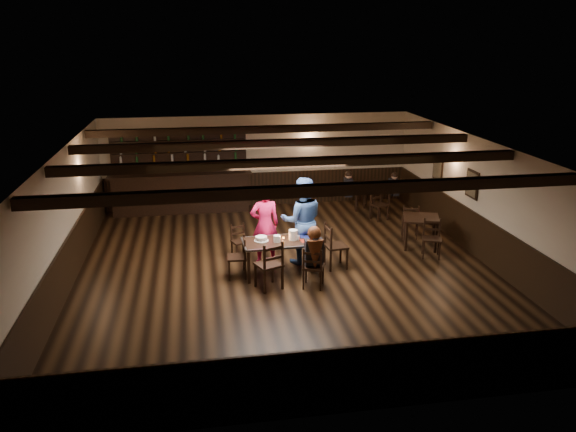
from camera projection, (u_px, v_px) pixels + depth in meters
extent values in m
plane|color=black|center=(286.00, 269.00, 12.31)|extent=(10.00, 10.00, 0.00)
cube|color=beige|center=(258.00, 161.00, 16.59)|extent=(9.00, 0.02, 2.70)
cube|color=beige|center=(349.00, 324.00, 7.21)|extent=(9.00, 0.02, 2.70)
cube|color=beige|center=(64.00, 221.00, 11.19)|extent=(0.02, 10.00, 2.70)
cube|color=beige|center=(483.00, 200.00, 12.61)|extent=(0.02, 10.00, 2.70)
cube|color=silver|center=(286.00, 147.00, 11.48)|extent=(9.00, 10.00, 0.02)
cube|color=black|center=(259.00, 189.00, 16.82)|extent=(9.00, 0.04, 1.00)
cube|color=black|center=(346.00, 380.00, 7.50)|extent=(9.00, 0.04, 1.00)
cube|color=black|center=(70.00, 261.00, 11.45)|extent=(0.04, 10.00, 1.00)
cube|color=black|center=(478.00, 236.00, 12.87)|extent=(0.04, 10.00, 1.00)
cube|color=black|center=(193.00, 146.00, 16.11)|extent=(0.90, 0.03, 1.00)
cube|color=black|center=(193.00, 146.00, 16.09)|extent=(0.80, 0.02, 0.90)
cube|color=black|center=(472.00, 184.00, 13.00)|extent=(0.03, 0.55, 0.65)
cube|color=#72664C|center=(471.00, 184.00, 12.99)|extent=(0.02, 0.45, 0.55)
cube|color=black|center=(438.00, 168.00, 14.80)|extent=(0.03, 0.55, 0.65)
cube|color=#72664C|center=(437.00, 168.00, 14.79)|extent=(0.02, 0.45, 0.55)
cube|color=black|center=(317.00, 190.00, 8.70)|extent=(8.90, 0.18, 0.18)
cube|color=black|center=(294.00, 163.00, 10.58)|extent=(8.90, 0.18, 0.18)
cube|color=black|center=(278.00, 143.00, 12.45)|extent=(8.90, 0.18, 0.18)
cube|color=black|center=(267.00, 129.00, 14.33)|extent=(8.90, 0.18, 0.18)
cube|color=black|center=(249.00, 267.00, 11.50)|extent=(0.06, 0.06, 0.71)
cube|color=black|center=(244.00, 255.00, 12.16)|extent=(0.06, 0.06, 0.71)
cube|color=black|center=(321.00, 261.00, 11.81)|extent=(0.06, 0.06, 0.71)
cube|color=black|center=(312.00, 249.00, 12.46)|extent=(0.06, 0.06, 0.71)
cube|color=black|center=(282.00, 242.00, 11.87)|extent=(1.68, 0.90, 0.04)
cube|color=#A5A8AD|center=(278.00, 235.00, 12.23)|extent=(1.65, 0.10, 0.05)
cube|color=#A5A8AD|center=(286.00, 248.00, 11.50)|extent=(1.65, 0.10, 0.05)
cube|color=#A5A8AD|center=(319.00, 239.00, 12.03)|extent=(0.07, 0.82, 0.05)
cube|color=#A5A8AD|center=(244.00, 244.00, 11.70)|extent=(0.07, 0.82, 0.05)
cube|color=black|center=(273.00, 271.00, 11.58)|extent=(0.05, 0.05, 0.49)
cube|color=black|center=(282.00, 278.00, 11.27)|extent=(0.05, 0.05, 0.49)
cube|color=black|center=(255.00, 276.00, 11.37)|extent=(0.05, 0.05, 0.49)
cube|color=black|center=(265.00, 282.00, 11.06)|extent=(0.05, 0.05, 0.49)
cube|color=black|center=(269.00, 265.00, 11.24)|extent=(0.61, 0.60, 0.05)
cube|color=black|center=(274.00, 256.00, 11.00)|extent=(0.46, 0.22, 0.51)
cube|color=black|center=(274.00, 258.00, 11.02)|extent=(0.39, 0.18, 0.06)
cube|color=black|center=(273.00, 248.00, 10.95)|extent=(0.39, 0.18, 0.06)
cube|color=black|center=(323.00, 275.00, 11.51)|extent=(0.04, 0.04, 0.42)
cube|color=black|center=(321.00, 281.00, 11.20)|extent=(0.04, 0.04, 0.42)
cube|color=black|center=(306.00, 273.00, 11.57)|extent=(0.04, 0.04, 0.42)
cube|color=black|center=(303.00, 280.00, 11.26)|extent=(0.04, 0.04, 0.42)
cube|color=black|center=(313.00, 267.00, 11.32)|extent=(0.52, 0.51, 0.04)
cube|color=black|center=(312.00, 260.00, 11.09)|extent=(0.39, 0.18, 0.44)
cube|color=black|center=(312.00, 262.00, 11.11)|extent=(0.34, 0.15, 0.05)
cube|color=black|center=(312.00, 254.00, 11.05)|extent=(0.34, 0.15, 0.05)
cube|color=black|center=(229.00, 264.00, 12.01)|extent=(0.04, 0.04, 0.43)
cube|color=black|center=(245.00, 264.00, 12.04)|extent=(0.04, 0.04, 0.43)
cube|color=black|center=(229.00, 271.00, 11.67)|extent=(0.04, 0.04, 0.43)
cube|color=black|center=(246.00, 270.00, 11.70)|extent=(0.04, 0.04, 0.43)
cube|color=black|center=(237.00, 257.00, 11.78)|extent=(0.42, 0.44, 0.04)
cube|color=black|center=(245.00, 247.00, 11.73)|extent=(0.06, 0.42, 0.45)
cube|color=black|center=(245.00, 249.00, 11.75)|extent=(0.05, 0.36, 0.05)
cube|color=black|center=(245.00, 241.00, 11.69)|extent=(0.05, 0.36, 0.05)
cube|color=black|center=(347.00, 259.00, 12.20)|extent=(0.04, 0.04, 0.48)
cube|color=black|center=(331.00, 261.00, 12.11)|extent=(0.04, 0.04, 0.48)
cube|color=black|center=(340.00, 253.00, 12.57)|extent=(0.04, 0.04, 0.48)
cube|color=black|center=(324.00, 255.00, 12.47)|extent=(0.04, 0.04, 0.48)
cube|color=black|center=(336.00, 246.00, 12.26)|extent=(0.49, 0.51, 0.04)
cube|color=black|center=(328.00, 236.00, 12.13)|extent=(0.09, 0.47, 0.50)
cube|color=black|center=(328.00, 238.00, 12.15)|extent=(0.07, 0.40, 0.06)
cube|color=black|center=(328.00, 229.00, 12.09)|extent=(0.07, 0.40, 0.06)
cube|color=black|center=(237.00, 253.00, 12.72)|extent=(0.04, 0.04, 0.37)
cube|color=black|center=(232.00, 249.00, 12.97)|extent=(0.04, 0.04, 0.37)
cube|color=black|center=(249.00, 251.00, 12.86)|extent=(0.04, 0.04, 0.37)
cube|color=black|center=(244.00, 247.00, 13.11)|extent=(0.04, 0.04, 0.37)
cube|color=black|center=(240.00, 241.00, 12.85)|extent=(0.45, 0.44, 0.03)
cube|color=black|center=(238.00, 232.00, 12.92)|extent=(0.35, 0.14, 0.39)
cube|color=black|center=(238.00, 233.00, 12.93)|extent=(0.30, 0.12, 0.04)
cube|color=black|center=(237.00, 227.00, 12.88)|extent=(0.30, 0.12, 0.04)
imported|color=#E7205D|center=(265.00, 225.00, 12.41)|extent=(0.69, 0.48, 1.79)
imported|color=#2A5087|center=(302.00, 221.00, 12.41)|extent=(1.00, 0.80, 1.96)
cube|color=black|center=(312.00, 260.00, 11.41)|extent=(0.34, 0.34, 0.14)
cube|color=black|center=(314.00, 252.00, 11.21)|extent=(0.36, 0.21, 0.51)
cylinder|color=black|center=(314.00, 241.00, 11.14)|extent=(0.11, 0.36, 0.36)
sphere|color=#D8A384|center=(314.00, 233.00, 11.09)|extent=(0.22, 0.22, 0.22)
sphere|color=#3D1D0D|center=(314.00, 233.00, 11.06)|extent=(0.28, 0.28, 0.28)
cone|color=#3D1D0D|center=(315.00, 255.00, 11.09)|extent=(0.21, 0.21, 0.64)
cylinder|color=white|center=(261.00, 240.00, 11.85)|extent=(0.31, 0.31, 0.01)
cylinder|color=white|center=(261.00, 238.00, 11.84)|extent=(0.25, 0.25, 0.08)
cylinder|color=silver|center=(261.00, 239.00, 11.84)|extent=(0.26, 0.26, 0.04)
cylinder|color=white|center=(277.00, 239.00, 11.77)|extent=(0.15, 0.15, 0.14)
cylinder|color=white|center=(293.00, 235.00, 11.88)|extent=(0.18, 0.18, 0.22)
cylinder|color=#A5A8AD|center=(283.00, 239.00, 11.91)|extent=(0.05, 0.05, 0.03)
sphere|color=orange|center=(283.00, 238.00, 11.91)|extent=(0.03, 0.03, 0.03)
cylinder|color=silver|center=(298.00, 238.00, 11.86)|extent=(0.04, 0.04, 0.10)
cylinder|color=#A5A8AD|center=(299.00, 238.00, 11.89)|extent=(0.04, 0.04, 0.09)
cylinder|color=silver|center=(295.00, 236.00, 11.97)|extent=(0.07, 0.07, 0.12)
cube|color=maroon|center=(308.00, 240.00, 11.86)|extent=(0.32, 0.24, 0.00)
cube|color=#0D1445|center=(304.00, 237.00, 12.09)|extent=(0.34, 0.30, 0.00)
cube|color=black|center=(182.00, 193.00, 16.15)|extent=(3.82, 0.60, 1.10)
cube|color=black|center=(180.00, 174.00, 15.97)|extent=(4.02, 0.70, 0.05)
cube|color=black|center=(181.00, 173.00, 16.23)|extent=(3.82, 0.10, 2.20)
cube|color=black|center=(180.00, 165.00, 16.06)|extent=(3.72, 0.22, 0.03)
cube|color=black|center=(179.00, 153.00, 15.95)|extent=(3.72, 0.22, 0.03)
cube|color=black|center=(178.00, 141.00, 15.85)|extent=(3.72, 0.22, 0.03)
cube|color=black|center=(421.00, 218.00, 13.39)|extent=(1.05, 1.05, 0.04)
cube|color=black|center=(406.00, 237.00, 13.24)|extent=(0.05, 0.05, 0.71)
cube|color=black|center=(405.00, 227.00, 13.88)|extent=(0.05, 0.05, 0.71)
cube|color=black|center=(436.00, 238.00, 13.13)|extent=(0.05, 0.05, 0.71)
cube|color=black|center=(434.00, 229.00, 13.77)|extent=(0.05, 0.05, 0.71)
cube|color=black|center=(373.00, 188.00, 16.00)|extent=(1.04, 1.04, 0.04)
cube|color=black|center=(371.00, 205.00, 15.68)|extent=(0.05, 0.05, 0.71)
cube|color=black|center=(356.00, 200.00, 16.22)|extent=(0.05, 0.05, 0.71)
cube|color=black|center=(389.00, 202.00, 16.01)|extent=(0.05, 0.05, 0.71)
cube|color=black|center=(374.00, 197.00, 16.55)|extent=(0.05, 0.05, 0.71)
cube|color=black|center=(348.00, 187.00, 16.14)|extent=(0.25, 0.38, 0.51)
sphere|color=#D8A384|center=(348.00, 175.00, 16.03)|extent=(0.20, 0.20, 0.20)
sphere|color=black|center=(348.00, 174.00, 16.02)|extent=(0.21, 0.21, 0.21)
cube|color=black|center=(394.00, 187.00, 16.24)|extent=(0.26, 0.36, 0.47)
sphere|color=#D8A384|center=(394.00, 176.00, 16.14)|extent=(0.18, 0.18, 0.18)
sphere|color=black|center=(395.00, 175.00, 16.14)|extent=(0.19, 0.19, 0.19)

